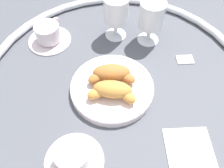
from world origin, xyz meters
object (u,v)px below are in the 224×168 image
(croissant_large, at_px, (112,74))
(sugar_packet, at_px, (185,59))
(coffee_cup_far, at_px, (49,35))
(juice_glass_right, at_px, (151,17))
(coffee_cup_near, at_px, (73,158))
(pastry_plate, at_px, (112,88))
(croissant_small, at_px, (112,91))
(folded_napkin, at_px, (189,149))
(juice_glass_left, at_px, (116,11))

(croissant_large, height_order, sugar_packet, croissant_large)
(coffee_cup_far, height_order, sugar_packet, coffee_cup_far)
(juice_glass_right, bearing_deg, croissant_large, 36.90)
(coffee_cup_near, bearing_deg, pastry_plate, -132.83)
(pastry_plate, bearing_deg, coffee_cup_near, 47.17)
(croissant_small, bearing_deg, sugar_packet, -166.43)
(pastry_plate, relative_size, folded_napkin, 2.06)
(pastry_plate, bearing_deg, folded_napkin, 117.66)
(croissant_small, height_order, coffee_cup_near, croissant_small)
(sugar_packet, bearing_deg, coffee_cup_far, -14.63)
(pastry_plate, height_order, croissant_small, croissant_small)
(croissant_large, xyz_separation_m, coffee_cup_far, (0.13, -0.23, -0.02))
(pastry_plate, relative_size, sugar_packet, 4.54)
(sugar_packet, bearing_deg, croissant_large, 18.08)
(croissant_small, bearing_deg, juice_glass_left, -111.82)
(pastry_plate, bearing_deg, croissant_small, 72.52)
(pastry_plate, height_order, sugar_packet, pastry_plate)
(croissant_large, height_order, coffee_cup_far, croissant_large)
(juice_glass_left, distance_m, folded_napkin, 0.44)
(coffee_cup_far, bearing_deg, juice_glass_right, 161.47)
(juice_glass_right, bearing_deg, folded_napkin, 80.73)
(croissant_large, distance_m, coffee_cup_near, 0.24)
(croissant_large, bearing_deg, coffee_cup_near, 49.79)
(pastry_plate, bearing_deg, juice_glass_right, -139.48)
(croissant_small, xyz_separation_m, juice_glass_left, (-0.09, -0.23, 0.05))
(sugar_packet, bearing_deg, juice_glass_right, -43.46)
(juice_glass_left, distance_m, sugar_packet, 0.25)
(coffee_cup_near, height_order, folded_napkin, coffee_cup_near)
(pastry_plate, relative_size, juice_glass_left, 1.62)
(juice_glass_left, height_order, juice_glass_right, same)
(folded_napkin, bearing_deg, coffee_cup_far, -63.02)
(croissant_small, height_order, juice_glass_right, juice_glass_right)
(juice_glass_right, relative_size, sugar_packet, 2.80)
(juice_glass_right, xyz_separation_m, folded_napkin, (0.06, 0.37, -0.09))
(croissant_small, distance_m, juice_glass_left, 0.26)
(coffee_cup_near, xyz_separation_m, sugar_packet, (-0.39, -0.19, -0.02))
(pastry_plate, xyz_separation_m, folded_napkin, (-0.12, 0.22, -0.01))
(folded_napkin, bearing_deg, croissant_large, -65.97)
(juice_glass_left, bearing_deg, folded_napkin, 94.08)
(sugar_packet, relative_size, folded_napkin, 0.45)
(coffee_cup_near, xyz_separation_m, coffee_cup_far, (-0.02, -0.41, 0.00))
(coffee_cup_far, distance_m, juice_glass_left, 0.22)
(croissant_small, relative_size, juice_glass_right, 0.88)
(juice_glass_left, distance_m, juice_glass_right, 0.11)
(croissant_small, xyz_separation_m, folded_napkin, (-0.12, 0.19, -0.04))
(croissant_small, bearing_deg, coffee_cup_near, 43.18)
(juice_glass_left, bearing_deg, croissant_small, 68.18)
(juice_glass_left, xyz_separation_m, folded_napkin, (-0.03, 0.43, -0.09))
(pastry_plate, bearing_deg, croissant_large, -106.24)
(coffee_cup_far, xyz_separation_m, juice_glass_left, (-0.21, 0.04, 0.07))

